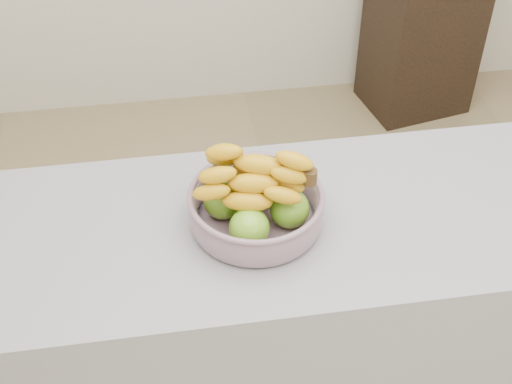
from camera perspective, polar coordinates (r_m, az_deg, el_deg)
counter at (r=2.11m, az=6.30°, el=-10.60°), size 2.00×0.60×0.90m
cabinet at (r=3.61m, az=13.18°, el=12.59°), size 0.54×0.46×0.85m
fruit_bowl at (r=1.70m, az=-0.01°, el=-0.89°), size 0.33×0.33×0.21m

